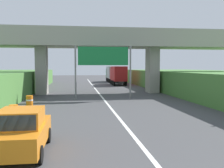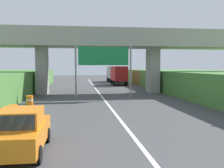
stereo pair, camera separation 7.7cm
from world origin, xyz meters
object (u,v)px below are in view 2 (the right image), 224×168
(overhead_highway_sign, at_px, (104,60))
(construction_barrel_1, at_px, (13,112))
(truck_green, at_px, (113,73))
(truck_red, at_px, (119,75))
(construction_barrel_2, at_px, (30,101))
(car_orange, at_px, (21,131))

(overhead_highway_sign, height_order, construction_barrel_1, overhead_highway_sign)
(truck_green, bearing_deg, truck_red, -91.74)
(truck_green, xyz_separation_m, construction_barrel_2, (-11.77, -34.03, -1.47))
(construction_barrel_2, bearing_deg, car_orange, -80.98)
(truck_green, bearing_deg, construction_barrel_2, -109.08)
(car_orange, height_order, construction_barrel_2, car_orange)
(overhead_highway_sign, distance_m, construction_barrel_1, 12.10)
(truck_red, distance_m, construction_barrel_1, 31.89)
(overhead_highway_sign, height_order, car_orange, overhead_highway_sign)
(construction_barrel_2, bearing_deg, construction_barrel_1, -90.12)
(construction_barrel_2, bearing_deg, truck_red, 64.76)
(truck_red, height_order, construction_barrel_2, truck_red)
(truck_green, relative_size, construction_barrel_1, 8.11)
(overhead_highway_sign, xyz_separation_m, car_orange, (-4.77, -16.19, -3.22))
(overhead_highway_sign, relative_size, car_orange, 1.43)
(truck_green, distance_m, construction_barrel_2, 36.03)
(truck_green, height_order, construction_barrel_2, truck_green)
(overhead_highway_sign, bearing_deg, car_orange, -106.43)
(overhead_highway_sign, relative_size, construction_barrel_2, 6.53)
(construction_barrel_1, height_order, construction_barrel_2, same)
(car_orange, distance_m, construction_barrel_2, 12.33)
(overhead_highway_sign, height_order, construction_barrel_2, overhead_highway_sign)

